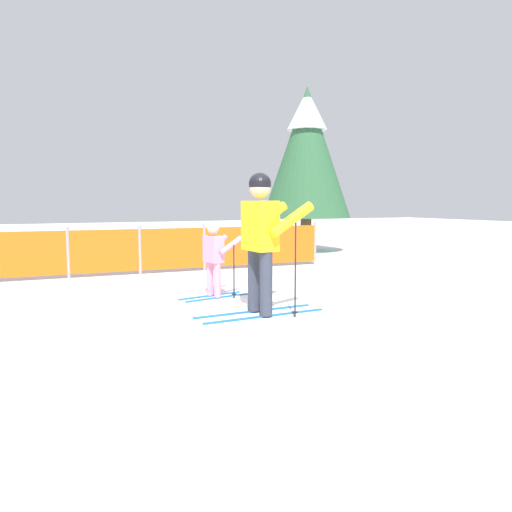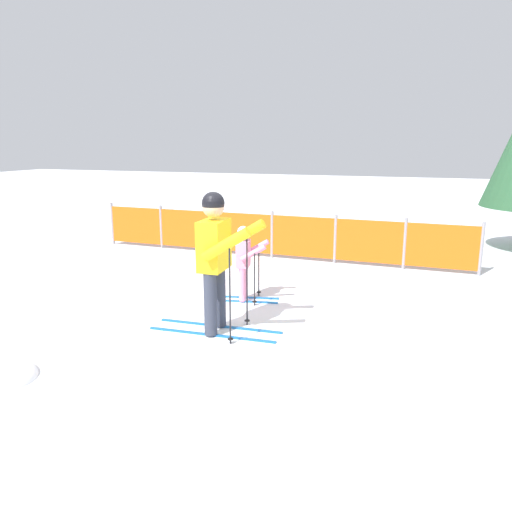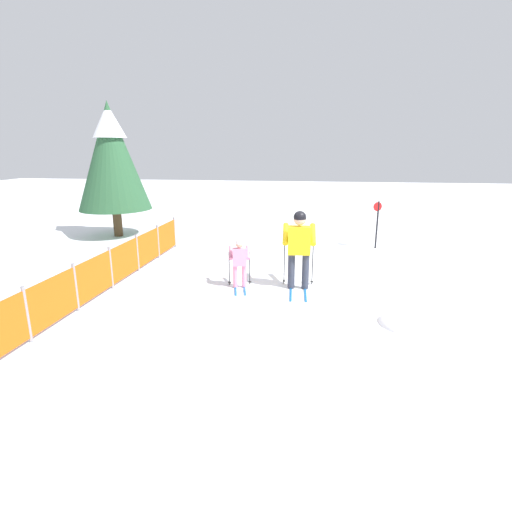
{
  "view_description": "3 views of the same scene",
  "coord_description": "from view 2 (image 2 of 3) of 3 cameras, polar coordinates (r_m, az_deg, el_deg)",
  "views": [
    {
      "loc": [
        -2.76,
        -5.59,
        1.41
      ],
      "look_at": [
        0.2,
        0.58,
        0.67
      ],
      "focal_mm": 35.0,
      "sensor_mm": 36.0,
      "label": 1
    },
    {
      "loc": [
        2.42,
        -5.5,
        2.36
      ],
      "look_at": [
        0.15,
        0.97,
        0.78
      ],
      "focal_mm": 35.0,
      "sensor_mm": 36.0,
      "label": 2
    },
    {
      "loc": [
        -8.66,
        -0.27,
        3.09
      ],
      "look_at": [
        -0.08,
        0.93,
        0.74
      ],
      "focal_mm": 28.0,
      "sensor_mm": 36.0,
      "label": 3
    }
  ],
  "objects": [
    {
      "name": "ground_plane",
      "position": [
        6.45,
        -4.13,
        -8.51
      ],
      "size": [
        60.0,
        60.0,
        0.0
      ],
      "primitive_type": "plane",
      "color": "white"
    },
    {
      "name": "skier_adult",
      "position": [
        6.12,
        -4.55,
        0.71
      ],
      "size": [
        1.69,
        0.77,
        1.77
      ],
      "rotation": [
        0.0,
        0.0,
        0.05
      ],
      "color": "#1966B2",
      "rests_on": "ground_plane"
    },
    {
      "name": "skier_child",
      "position": [
        7.45,
        -1.3,
        -0.14
      ],
      "size": [
        1.1,
        0.54,
        1.14
      ],
      "rotation": [
        0.0,
        0.0,
        0.2
      ],
      "color": "#1966B2",
      "rests_on": "ground_plane"
    },
    {
      "name": "safety_fence",
      "position": [
        10.28,
        1.84,
        2.46
      ],
      "size": [
        7.97,
        0.3,
        0.97
      ],
      "rotation": [
        0.0,
        0.0,
        -0.03
      ],
      "color": "gray",
      "rests_on": "ground_plane"
    }
  ]
}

